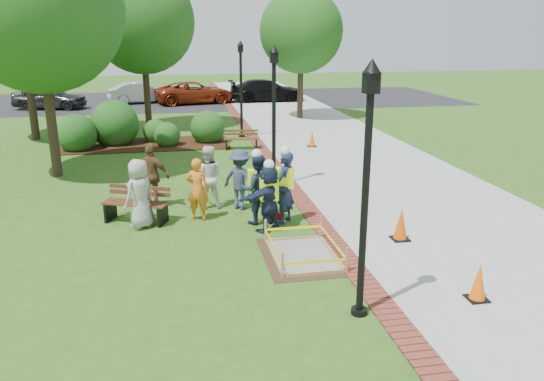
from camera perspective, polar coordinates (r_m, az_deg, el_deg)
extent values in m
plane|color=#285116|center=(11.76, -1.36, -6.47)|extent=(100.00, 100.00, 0.00)
cube|color=#9E9E99|center=(22.21, 7.40, 4.62)|extent=(6.00, 60.00, 0.02)
cube|color=maroon|center=(21.46, -0.93, 4.34)|extent=(0.50, 60.00, 0.03)
cube|color=#381E0F|center=(23.18, -13.46, 4.83)|extent=(7.00, 3.00, 0.05)
cube|color=black|center=(37.99, -7.84, 9.63)|extent=(36.00, 12.00, 0.01)
cube|color=#47331E|center=(11.47, 3.36, -7.08)|extent=(1.71, 2.31, 0.01)
cube|color=gray|center=(11.47, 3.36, -7.01)|extent=(1.21, 1.81, 0.04)
cube|color=tan|center=(11.46, 3.36, -6.92)|extent=(1.33, 1.93, 0.08)
cube|color=tan|center=(11.37, 3.38, -5.83)|extent=(1.36, 1.96, 0.55)
cube|color=yellow|center=(11.36, 3.39, -5.71)|extent=(1.31, 1.91, 0.06)
cube|color=brown|center=(13.71, -14.47, -1.31)|extent=(1.71, 1.09, 0.04)
cube|color=brown|center=(13.86, -14.06, 0.02)|extent=(1.54, 0.69, 0.26)
cube|color=black|center=(13.79, -14.39, -2.36)|extent=(1.60, 1.09, 0.49)
cube|color=brown|center=(21.73, -3.33, 5.60)|extent=(1.45, 0.56, 0.04)
cube|color=brown|center=(21.91, -3.35, 6.27)|extent=(1.41, 0.19, 0.23)
cube|color=black|center=(21.77, -3.32, 5.02)|extent=(1.33, 0.61, 0.41)
cube|color=black|center=(10.38, 21.15, -10.84)|extent=(0.36, 0.36, 0.05)
cone|color=#FF5D08|center=(10.23, 21.36, -9.06)|extent=(0.29, 0.29, 0.67)
cube|color=black|center=(12.65, 13.59, -5.10)|extent=(0.39, 0.39, 0.05)
cone|color=#E94E07|center=(12.51, 13.71, -3.45)|extent=(0.31, 0.31, 0.72)
cube|color=black|center=(22.22, 4.31, 4.75)|extent=(0.35, 0.35, 0.05)
cone|color=#FF6708|center=(22.15, 4.33, 5.64)|extent=(0.28, 0.28, 0.65)
cube|color=red|center=(13.65, 0.28, -2.67)|extent=(0.40, 0.26, 0.18)
cylinder|color=black|center=(8.65, 9.92, -1.95)|extent=(0.12, 0.12, 3.80)
cube|color=black|center=(8.24, 10.63, 11.35)|extent=(0.22, 0.22, 0.32)
cone|color=black|center=(8.22, 10.72, 13.08)|extent=(0.28, 0.28, 0.22)
cylinder|color=black|center=(9.40, 9.35, -12.68)|extent=(0.28, 0.28, 0.10)
cylinder|color=black|center=(16.17, 0.21, 7.03)|extent=(0.12, 0.12, 3.80)
cube|color=black|center=(15.96, 0.21, 14.13)|extent=(0.22, 0.22, 0.32)
cone|color=black|center=(15.95, 0.21, 15.03)|extent=(0.28, 0.28, 0.22)
cylinder|color=black|center=(16.59, 0.20, 0.72)|extent=(0.28, 0.28, 0.10)
cylinder|color=black|center=(24.01, -3.34, 10.21)|extent=(0.12, 0.12, 3.80)
cube|color=black|center=(23.86, -3.42, 14.99)|extent=(0.22, 0.22, 0.32)
cone|color=black|center=(23.86, -3.43, 15.59)|extent=(0.28, 0.28, 0.22)
cylinder|color=black|center=(24.29, -3.26, 5.87)|extent=(0.28, 0.28, 0.10)
cylinder|color=#3D2D1E|center=(18.70, -22.77, 7.99)|extent=(0.31, 0.31, 4.39)
sphere|color=#174915|center=(18.56, -23.90, 17.57)|extent=(5.23, 5.23, 5.23)
cylinder|color=#3D2D1E|center=(26.97, -13.35, 10.93)|extent=(0.32, 0.32, 4.18)
sphere|color=#174915|center=(26.85, -13.80, 17.27)|extent=(4.92, 4.92, 4.92)
cylinder|color=#3D2D1E|center=(29.46, 3.06, 11.45)|extent=(0.31, 0.31, 3.82)
sphere|color=#174915|center=(29.33, 3.15, 16.76)|extent=(4.43, 4.43, 4.43)
cylinder|color=#3D2D1E|center=(25.66, -24.69, 10.63)|extent=(0.35, 0.35, 5.10)
sphere|color=#174915|center=(22.90, -20.11, 4.07)|extent=(1.59, 1.59, 1.59)
sphere|color=#174915|center=(23.68, -16.41, 4.80)|extent=(2.03, 2.03, 2.03)
sphere|color=#174915|center=(22.76, -11.17, 4.71)|extent=(1.09, 1.09, 1.09)
sphere|color=#174915|center=(23.30, -6.89, 5.18)|extent=(1.48, 1.48, 1.48)
sphere|color=#174915|center=(23.76, -12.32, 5.14)|extent=(1.07, 1.07, 1.07)
imported|color=#A0A0A0|center=(13.23, -14.04, -0.34)|extent=(0.64, 0.63, 1.72)
imported|color=orange|center=(13.50, -8.00, 0.13)|extent=(0.61, 0.51, 1.61)
imported|color=white|center=(14.46, -6.91, 1.47)|extent=(0.61, 0.45, 1.70)
imported|color=brown|center=(14.71, -12.76, 1.57)|extent=(0.67, 0.60, 1.76)
imported|color=#303954|center=(14.23, -3.42, 1.19)|extent=(0.62, 0.59, 1.64)
imported|color=#1B1E48|center=(12.63, -0.32, -0.87)|extent=(0.62, 0.55, 1.62)
cube|color=#D0FE15|center=(12.56, -0.32, 0.13)|extent=(0.42, 0.26, 0.52)
sphere|color=white|center=(12.40, -0.32, 2.81)|extent=(0.25, 0.25, 0.25)
imported|color=#1C2C49|center=(13.15, 1.35, 0.30)|extent=(0.65, 0.69, 1.82)
cube|color=#D0FE15|center=(13.08, 1.36, 1.38)|extent=(0.42, 0.26, 0.52)
sphere|color=white|center=(12.92, 1.38, 4.27)|extent=(0.25, 0.25, 0.25)
imported|color=#181B3E|center=(13.12, -1.64, 0.11)|extent=(0.58, 0.39, 1.75)
cube|color=#D0FE15|center=(13.05, -1.65, 1.16)|extent=(0.42, 0.26, 0.52)
sphere|color=white|center=(12.89, -1.67, 3.95)|extent=(0.25, 0.25, 0.25)
imported|color=#272729|center=(35.88, -22.68, 8.08)|extent=(3.07, 5.23, 1.60)
imported|color=#B0B0B5|center=(36.96, -13.85, 9.10)|extent=(3.11, 5.00, 1.52)
imported|color=maroon|center=(36.15, -8.22, 9.25)|extent=(3.02, 5.14, 1.57)
imported|color=black|center=(36.94, -0.57, 9.58)|extent=(2.17, 4.96, 1.61)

